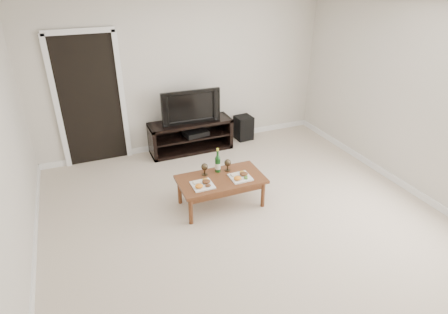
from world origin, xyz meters
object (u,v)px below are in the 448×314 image
at_px(subwoofer, 243,128).
at_px(coffee_table, 221,191).
at_px(media_console, 191,136).
at_px(television, 189,105).

distance_m(subwoofer, coffee_table, 2.22).
bearing_deg(media_console, television, 0.00).
relative_size(media_console, television, 1.43).
relative_size(media_console, subwoofer, 3.23).
xyz_separation_m(television, subwoofer, (1.06, 0.10, -0.62)).
xyz_separation_m(subwoofer, coffee_table, (-1.21, -1.86, -0.01)).
xyz_separation_m(media_console, coffee_table, (-0.15, -1.76, -0.07)).
relative_size(television, subwoofer, 2.26).
xyz_separation_m(media_console, subwoofer, (1.06, 0.10, -0.05)).
xyz_separation_m(television, coffee_table, (-0.15, -1.76, -0.63)).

